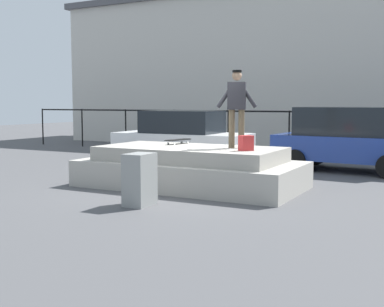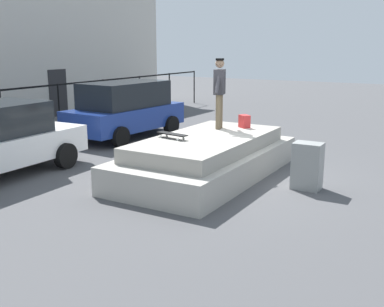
{
  "view_description": "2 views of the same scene",
  "coord_description": "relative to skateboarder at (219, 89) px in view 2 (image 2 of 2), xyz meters",
  "views": [
    {
      "loc": [
        5.46,
        -9.85,
        1.97
      ],
      "look_at": [
        -0.64,
        1.56,
        0.66
      ],
      "focal_mm": 47.04,
      "sensor_mm": 36.0,
      "label": 1
    },
    {
      "loc": [
        -9.42,
        -4.64,
        3.02
      ],
      "look_at": [
        0.08,
        0.93,
        0.44
      ],
      "focal_mm": 43.5,
      "sensor_mm": 36.0,
      "label": 2
    }
  ],
  "objects": [
    {
      "name": "car_blue_hatchback_mid",
      "position": [
        1.67,
        4.34,
        -0.99
      ],
      "size": [
        4.24,
        2.32,
        1.84
      ],
      "color": "navy",
      "rests_on": "ground_plane"
    },
    {
      "name": "concrete_ledge",
      "position": [
        -1.07,
        -0.24,
        -1.52
      ],
      "size": [
        5.15,
        2.54,
        0.95
      ],
      "color": "#ADA89E",
      "rests_on": "ground_plane"
    },
    {
      "name": "backpack",
      "position": [
        0.44,
        -0.5,
        -0.85
      ],
      "size": [
        0.33,
        0.34,
        0.33
      ],
      "primitive_type": "cube",
      "rotation": [
        0.0,
        0.0,
        0.95
      ],
      "color": "red",
      "rests_on": "concrete_ledge"
    },
    {
      "name": "skateboard",
      "position": [
        -1.71,
        0.32,
        -0.91
      ],
      "size": [
        0.34,
        0.82,
        0.12
      ],
      "color": "black",
      "rests_on": "concrete_ledge"
    },
    {
      "name": "fence_row",
      "position": [
        -0.98,
        7.12,
        -0.74
      ],
      "size": [
        24.06,
        0.06,
        1.69
      ],
      "color": "black",
      "rests_on": "ground_plane"
    },
    {
      "name": "ground_plane",
      "position": [
        -0.98,
        -0.66,
        -1.96
      ],
      "size": [
        60.0,
        60.0,
        0.0
      ],
      "primitive_type": "plane",
      "color": "#4C4C4F"
    },
    {
      "name": "skateboarder",
      "position": [
        0.0,
        0.0,
        0.0
      ],
      "size": [
        0.91,
        0.36,
        1.75
      ],
      "color": "brown",
      "rests_on": "concrete_ledge"
    },
    {
      "name": "utility_box",
      "position": [
        -0.9,
        -2.58,
        -1.45
      ],
      "size": [
        0.45,
        0.61,
        1.01
      ],
      "primitive_type": "cube",
      "rotation": [
        0.0,
        0.0,
        0.01
      ],
      "color": "gray",
      "rests_on": "ground_plane"
    }
  ]
}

